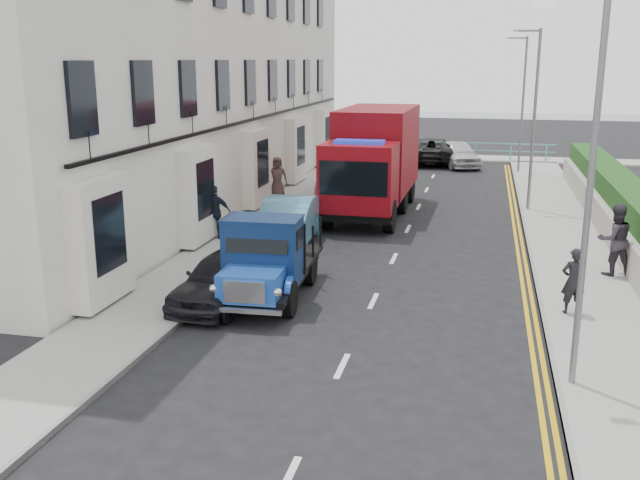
{
  "coord_description": "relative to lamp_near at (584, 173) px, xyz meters",
  "views": [
    {
      "loc": [
        2.5,
        -14.76,
        5.88
      ],
      "look_at": [
        -1.46,
        2.38,
        1.4
      ],
      "focal_mm": 40.0,
      "sensor_mm": 36.0,
      "label": 1
    }
  ],
  "objects": [
    {
      "name": "sea_plane",
      "position": [
        -4.18,
        62.0,
        -4.0
      ],
      "size": [
        120.0,
        120.0,
        0.0
      ],
      "primitive_type": "plane",
      "color": "slate",
      "rests_on": "ground"
    },
    {
      "name": "seafront_car_right",
      "position": [
        -3.12,
        27.77,
        -3.27
      ],
      "size": [
        3.02,
        4.59,
        1.45
      ],
      "primitive_type": "imported",
      "rotation": [
        0.0,
        0.0,
        0.33
      ],
      "color": "silver",
      "rests_on": "ground"
    },
    {
      "name": "pedestrian_west_far",
      "position": [
        -10.18,
        15.96,
        -3.0
      ],
      "size": [
        1.0,
        0.83,
        1.76
      ],
      "primitive_type": "imported",
      "rotation": [
        0.0,
        0.0,
        0.36
      ],
      "color": "#473733",
      "rests_on": "pavement_west"
    },
    {
      "name": "parked_car_front",
      "position": [
        -7.75,
        3.0,
        -3.34
      ],
      "size": [
        1.94,
        3.99,
        1.31
      ],
      "primitive_type": "imported",
      "rotation": [
        0.0,
        0.0,
        -0.1
      ],
      "color": "black",
      "rests_on": "ground"
    },
    {
      "name": "promenade",
      "position": [
        -4.18,
        31.0,
        -3.94
      ],
      "size": [
        30.0,
        2.5,
        0.12
      ],
      "primitive_type": "cube",
      "color": "gray",
      "rests_on": "ground"
    },
    {
      "name": "lamp_far",
      "position": [
        0.0,
        26.0,
        0.0
      ],
      "size": [
        1.23,
        0.18,
        7.0
      ],
      "color": "slate",
      "rests_on": "ground"
    },
    {
      "name": "bedford_lorry",
      "position": [
        -6.75,
        3.21,
        -2.99
      ],
      "size": [
        2.04,
        4.7,
        2.18
      ],
      "rotation": [
        0.0,
        0.0,
        0.05
      ],
      "color": "black",
      "rests_on": "ground"
    },
    {
      "name": "parked_car_rear",
      "position": [
        -7.52,
        18.16,
        -3.25
      ],
      "size": [
        2.25,
        5.22,
        1.5
      ],
      "primitive_type": "imported",
      "rotation": [
        0.0,
        0.0,
        -0.03
      ],
      "color": "silver",
      "rests_on": "ground"
    },
    {
      "name": "pavement_east",
      "position": [
        1.12,
        11.0,
        -3.94
      ],
      "size": [
        2.6,
        38.0,
        0.12
      ],
      "primitive_type": "cube",
      "color": "gray",
      "rests_on": "ground"
    },
    {
      "name": "lamp_mid",
      "position": [
        0.0,
        16.0,
        0.0
      ],
      "size": [
        1.23,
        0.18,
        7.0
      ],
      "color": "slate",
      "rests_on": "ground"
    },
    {
      "name": "ground",
      "position": [
        -4.18,
        2.0,
        -4.0
      ],
      "size": [
        120.0,
        120.0,
        0.0
      ],
      "primitive_type": "plane",
      "color": "black",
      "rests_on": "ground"
    },
    {
      "name": "terrace_west",
      "position": [
        -13.65,
        15.0,
        3.17
      ],
      "size": [
        6.31,
        30.2,
        14.25
      ],
      "color": "silver",
      "rests_on": "ground"
    },
    {
      "name": "parked_car_mid",
      "position": [
        -7.78,
        9.0,
        -3.25
      ],
      "size": [
        1.77,
        4.58,
        1.49
      ],
      "primitive_type": "imported",
      "rotation": [
        0.0,
        0.0,
        0.04
      ],
      "color": "#599EC0",
      "rests_on": "ground"
    },
    {
      "name": "pedestrian_west_near",
      "position": [
        -10.18,
        8.72,
        -2.99
      ],
      "size": [
        1.1,
        0.61,
        1.77
      ],
      "primitive_type": "imported",
      "rotation": [
        0.0,
        0.0,
        3.32
      ],
      "color": "black",
      "rests_on": "pavement_west"
    },
    {
      "name": "garden_east",
      "position": [
        3.03,
        11.0,
        -3.1
      ],
      "size": [
        1.45,
        28.0,
        1.75
      ],
      "color": "#B2AD9E",
      "rests_on": "ground"
    },
    {
      "name": "pedestrian_east_far",
      "position": [
        1.92,
        7.34,
        -2.89
      ],
      "size": [
        1.13,
        0.99,
        1.98
      ],
      "primitive_type": "imported",
      "rotation": [
        0.0,
        0.0,
        3.42
      ],
      "color": "#332C36",
      "rests_on": "pavement_east"
    },
    {
      "name": "pavement_west",
      "position": [
        -9.38,
        11.0,
        -3.94
      ],
      "size": [
        2.4,
        38.0,
        0.12
      ],
      "primitive_type": "cube",
      "color": "gray",
      "rests_on": "ground"
    },
    {
      "name": "pedestrian_east_near",
      "position": [
        0.5,
        3.86,
        -3.09
      ],
      "size": [
        0.65,
        0.5,
        1.57
      ],
      "primitive_type": "imported",
      "rotation": [
        0.0,
        0.0,
        3.39
      ],
      "color": "black",
      "rests_on": "pavement_east"
    },
    {
      "name": "seafront_railing",
      "position": [
        -4.18,
        30.2,
        -3.42
      ],
      "size": [
        13.0,
        0.08,
        1.11
      ],
      "color": "#59B2A5",
      "rests_on": "ground"
    },
    {
      "name": "seafront_car_left",
      "position": [
        -4.68,
        28.89,
        -3.25
      ],
      "size": [
        2.84,
        5.56,
        1.5
      ],
      "primitive_type": "imported",
      "rotation": [
        0.0,
        0.0,
        3.21
      ],
      "color": "black",
      "rests_on": "ground"
    },
    {
      "name": "red_lorry",
      "position": [
        -5.82,
        14.42,
        -1.86
      ],
      "size": [
        2.74,
        7.73,
        4.02
      ],
      "rotation": [
        0.0,
        0.0,
        -0.02
      ],
      "color": "black",
      "rests_on": "ground"
    },
    {
      "name": "lamp_near",
      "position": [
        0.0,
        0.0,
        0.0
      ],
      "size": [
        1.23,
        0.18,
        7.0
      ],
      "color": "slate",
      "rests_on": "ground"
    }
  ]
}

